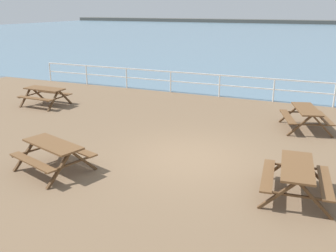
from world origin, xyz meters
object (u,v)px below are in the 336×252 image
at_px(picnic_table_near_right, 53,150).
at_px(picnic_table_seaward, 297,173).
at_px(picnic_table_far_right, 45,92).
at_px(picnic_table_mid_centre, 306,114).

bearing_deg(picnic_table_near_right, picnic_table_seaward, 26.70).
height_order(picnic_table_far_right, picnic_table_seaward, same).
bearing_deg(picnic_table_near_right, picnic_table_far_right, 149.52).
relative_size(picnic_table_mid_centre, picnic_table_far_right, 1.17).
xyz_separation_m(picnic_table_near_right, picnic_table_seaward, (6.01, 1.02, 0.00)).
relative_size(picnic_table_near_right, picnic_table_mid_centre, 1.00).
relative_size(picnic_table_mid_centre, picnic_table_seaward, 1.11).
distance_m(picnic_table_near_right, picnic_table_seaward, 6.10).
bearing_deg(picnic_table_seaward, picnic_table_mid_centre, -4.20).
distance_m(picnic_table_mid_centre, picnic_table_far_right, 10.83).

